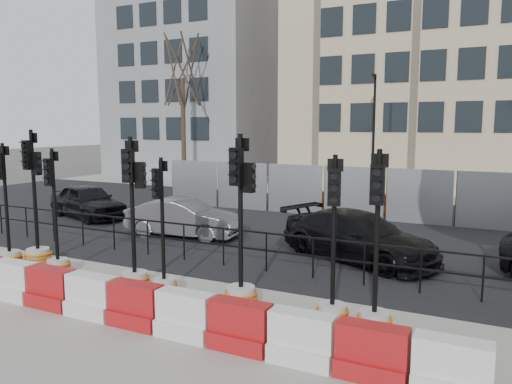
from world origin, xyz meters
The scene contains 22 objects.
ground centered at (0.00, 0.00, 0.00)m, with size 120.00×120.00×0.00m, color #51514C.
sidewalk_near centered at (0.00, -3.00, 0.01)m, with size 40.00×6.00×0.02m, color gray.
road centered at (0.00, 7.00, 0.01)m, with size 40.00×14.00×0.03m, color black.
sidewalk_far centered at (0.00, 16.00, 0.01)m, with size 40.00×4.00×0.02m, color gray.
building_grey centered at (-14.00, 21.99, 7.00)m, with size 11.00×9.06×14.00m.
building_cream centered at (2.00, 21.99, 9.00)m, with size 15.00×10.06×18.00m.
kerb_railing centered at (0.00, 1.20, 0.69)m, with size 18.00×0.04×1.00m.
heras_fencing centered at (-0.01, 9.80, 0.68)m, with size 14.33×1.72×2.00m.
lamp_post_far centered at (0.50, 14.98, 3.22)m, with size 0.12×0.56×6.00m.
tree_bare_far centered at (-11.00, 15.50, 6.65)m, with size 2.00×2.00×9.00m.
barrier_row centered at (0.00, -2.80, 0.37)m, with size 12.55×0.50×0.80m.
traffic_signal_a centered at (-4.92, -1.18, 0.65)m, with size 0.62×0.62×3.13m.
traffic_signal_b centered at (-4.37, -0.78, 0.82)m, with size 0.68×0.68×3.46m.
traffic_signal_c centered at (-3.25, -1.15, 0.63)m, with size 0.60×0.60×3.03m.
traffic_signal_d centered at (-0.80, -1.25, 0.79)m, with size 0.66×0.66×3.33m.
traffic_signal_e centered at (-0.06, -1.23, 0.60)m, with size 0.57×0.57×2.91m.
traffic_signal_f centered at (1.74, -1.13, 0.81)m, with size 0.67×0.67×3.41m.
traffic_signal_g centered at (3.61, -1.15, 0.63)m, with size 0.60×0.60×3.06m.
traffic_signal_h centered at (4.38, -1.21, 0.66)m, with size 0.63×0.63×3.18m.
car_a centered at (-7.98, 4.61, 0.66)m, with size 4.15×2.66×1.32m, color black.
car_b centered at (-2.84, 3.57, 0.61)m, with size 3.84×1.71×1.22m, color #56565C.
car_c centered at (2.93, 3.26, 0.65)m, with size 4.82×3.40×1.30m, color black.
Camera 1 is at (6.20, -9.48, 3.57)m, focal length 35.00 mm.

